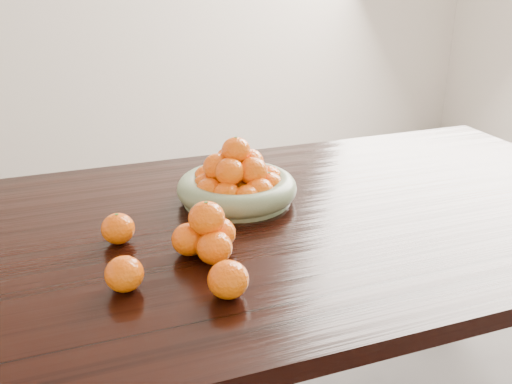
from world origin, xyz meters
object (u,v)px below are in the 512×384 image
object	(u,v)px
dining_table	(258,253)
orange_pyramid	(207,234)
fruit_bowl	(237,183)
loose_orange_0	(118,229)

from	to	relation	value
dining_table	orange_pyramid	xyz separation A→B (m)	(-0.16, -0.12, 0.14)
fruit_bowl	orange_pyramid	world-z (taller)	fruit_bowl
orange_pyramid	loose_orange_0	bearing A→B (deg)	144.37
orange_pyramid	loose_orange_0	distance (m)	0.20
dining_table	loose_orange_0	size ratio (longest dim) A/B	27.84
orange_pyramid	loose_orange_0	xyz separation A→B (m)	(-0.17, 0.12, -0.01)
fruit_bowl	loose_orange_0	xyz separation A→B (m)	(-0.31, -0.13, -0.01)
fruit_bowl	orange_pyramid	distance (m)	0.29
fruit_bowl	orange_pyramid	size ratio (longest dim) A/B	2.18
loose_orange_0	fruit_bowl	bearing A→B (deg)	22.87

